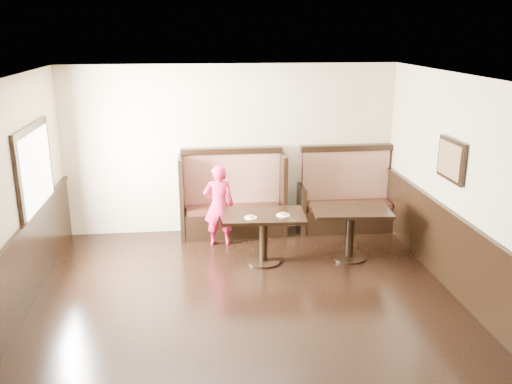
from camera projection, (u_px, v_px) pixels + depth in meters
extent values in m
plane|color=black|center=(255.00, 338.00, 6.09)|extent=(7.00, 7.00, 0.00)
plane|color=#C8B491|center=(231.00, 150.00, 9.01)|extent=(5.50, 0.00, 5.50)
plane|color=#C8B491|center=(501.00, 211.00, 5.98)|extent=(0.00, 7.00, 7.00)
plane|color=white|center=(255.00, 86.00, 5.28)|extent=(7.00, 7.00, 0.00)
cube|color=black|center=(489.00, 285.00, 6.24)|extent=(0.05, 6.90, 1.00)
cube|color=black|center=(35.00, 170.00, 7.15)|extent=(0.05, 1.50, 1.20)
cube|color=white|center=(37.00, 169.00, 7.15)|extent=(0.01, 1.30, 1.00)
cube|color=black|center=(451.00, 160.00, 7.03)|extent=(0.04, 0.70, 0.55)
cube|color=olive|center=(449.00, 160.00, 7.03)|extent=(0.01, 0.60, 0.45)
cube|color=black|center=(233.00, 223.00, 9.09)|extent=(1.60, 0.50, 0.42)
cube|color=#381811|center=(233.00, 208.00, 9.02)|extent=(1.54, 0.46, 0.09)
cube|color=#4E0F11|center=(232.00, 180.00, 9.09)|extent=(1.60, 0.12, 0.92)
cube|color=black|center=(232.00, 151.00, 8.94)|extent=(1.68, 0.16, 0.10)
cube|color=black|center=(182.00, 196.00, 8.96)|extent=(0.07, 0.72, 1.36)
cube|color=black|center=(282.00, 192.00, 9.14)|extent=(0.07, 0.72, 1.36)
cube|color=black|center=(346.00, 218.00, 9.30)|extent=(1.50, 0.50, 0.42)
cube|color=#381811|center=(347.00, 204.00, 9.23)|extent=(1.44, 0.46, 0.09)
cube|color=#4E0F11|center=(345.00, 176.00, 9.30)|extent=(1.50, 0.12, 0.92)
cube|color=black|center=(346.00, 148.00, 9.16)|extent=(1.58, 0.16, 0.10)
cube|color=black|center=(300.00, 207.00, 9.26)|extent=(0.07, 0.72, 0.80)
cube|color=black|center=(390.00, 204.00, 9.43)|extent=(0.07, 0.72, 0.80)
cube|color=black|center=(264.00, 215.00, 7.86)|extent=(1.23, 0.81, 0.05)
cylinder|color=black|center=(263.00, 240.00, 7.97)|extent=(0.12, 0.12, 0.69)
cylinder|color=black|center=(263.00, 261.00, 8.07)|extent=(0.52, 0.52, 0.03)
cube|color=black|center=(351.00, 210.00, 8.00)|extent=(1.19, 0.83, 0.05)
cylinder|color=black|center=(350.00, 235.00, 8.11)|extent=(0.12, 0.12, 0.72)
cylinder|color=black|center=(349.00, 257.00, 8.21)|extent=(0.53, 0.53, 0.03)
imported|color=#DB1747|center=(219.00, 205.00, 8.54)|extent=(0.49, 0.33, 1.32)
cylinder|color=white|center=(251.00, 217.00, 7.68)|extent=(0.18, 0.18, 0.01)
cylinder|color=tan|center=(251.00, 217.00, 7.68)|extent=(0.11, 0.11, 0.01)
cylinder|color=#EABA54|center=(251.00, 216.00, 7.68)|extent=(0.10, 0.10, 0.01)
cylinder|color=white|center=(283.00, 215.00, 7.78)|extent=(0.20, 0.20, 0.01)
cylinder|color=tan|center=(283.00, 214.00, 7.78)|extent=(0.12, 0.12, 0.02)
cylinder|color=#EABA54|center=(283.00, 213.00, 7.78)|extent=(0.10, 0.10, 0.01)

